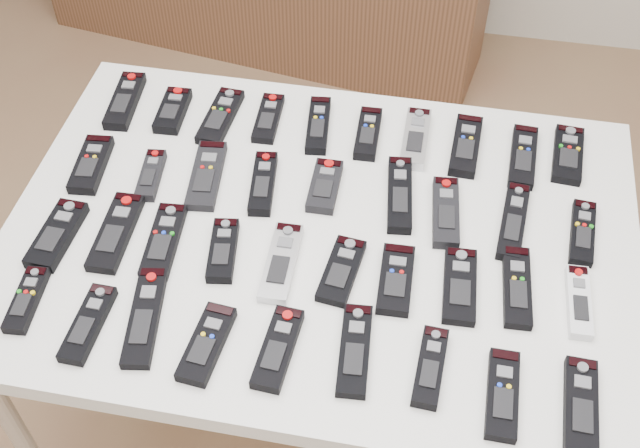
% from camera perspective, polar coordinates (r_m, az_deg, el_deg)
% --- Properties ---
extents(table, '(1.25, 0.88, 0.78)m').
position_cam_1_polar(table, '(1.63, -0.00, -1.81)').
color(table, white).
rests_on(table, ground).
extents(remote_0, '(0.07, 0.19, 0.02)m').
position_cam_1_polar(remote_0, '(1.91, -13.70, 8.51)').
color(remote_0, black).
rests_on(remote_0, table).
extents(remote_1, '(0.06, 0.14, 0.02)m').
position_cam_1_polar(remote_1, '(1.86, -10.43, 7.93)').
color(remote_1, black).
rests_on(remote_1, table).
extents(remote_2, '(0.07, 0.18, 0.02)m').
position_cam_1_polar(remote_2, '(1.83, -7.10, 7.59)').
color(remote_2, black).
rests_on(remote_2, table).
extents(remote_3, '(0.06, 0.16, 0.02)m').
position_cam_1_polar(remote_3, '(1.82, -3.70, 7.51)').
color(remote_3, black).
rests_on(remote_3, table).
extents(remote_4, '(0.06, 0.18, 0.02)m').
position_cam_1_polar(remote_4, '(1.80, -0.13, 7.04)').
color(remote_4, black).
rests_on(remote_4, table).
extents(remote_5, '(0.05, 0.16, 0.02)m').
position_cam_1_polar(remote_5, '(1.78, 3.43, 6.44)').
color(remote_5, black).
rests_on(remote_5, table).
extents(remote_6, '(0.05, 0.18, 0.02)m').
position_cam_1_polar(remote_6, '(1.78, 6.81, 6.06)').
color(remote_6, '#B7B7BC').
rests_on(remote_6, table).
extents(remote_7, '(0.06, 0.18, 0.02)m').
position_cam_1_polar(remote_7, '(1.77, 10.32, 5.50)').
color(remote_7, black).
rests_on(remote_7, table).
extents(remote_8, '(0.06, 0.18, 0.02)m').
position_cam_1_polar(remote_8, '(1.78, 14.24, 4.67)').
color(remote_8, black).
rests_on(remote_8, table).
extents(remote_9, '(0.07, 0.17, 0.02)m').
position_cam_1_polar(remote_9, '(1.81, 17.22, 4.73)').
color(remote_9, black).
rests_on(remote_9, table).
extents(remote_10, '(0.07, 0.17, 0.02)m').
position_cam_1_polar(remote_10, '(1.77, -15.96, 4.09)').
color(remote_10, black).
rests_on(remote_10, table).
extents(remote_11, '(0.06, 0.14, 0.02)m').
position_cam_1_polar(remote_11, '(1.72, -11.93, 3.42)').
color(remote_11, black).
rests_on(remote_11, table).
extents(remote_12, '(0.08, 0.20, 0.02)m').
position_cam_1_polar(remote_12, '(1.70, -8.08, 3.45)').
color(remote_12, black).
rests_on(remote_12, table).
extents(remote_13, '(0.07, 0.17, 0.02)m').
position_cam_1_polar(remote_13, '(1.67, -4.07, 2.90)').
color(remote_13, black).
rests_on(remote_13, table).
extents(remote_14, '(0.06, 0.14, 0.02)m').
position_cam_1_polar(remote_14, '(1.66, 0.34, 2.71)').
color(remote_14, black).
rests_on(remote_14, table).
extents(remote_15, '(0.07, 0.20, 0.02)m').
position_cam_1_polar(remote_15, '(1.65, 5.69, 2.10)').
color(remote_15, black).
rests_on(remote_15, table).
extents(remote_16, '(0.07, 0.18, 0.02)m').
position_cam_1_polar(remote_16, '(1.63, 8.93, 0.83)').
color(remote_16, black).
rests_on(remote_16, table).
extents(remote_17, '(0.06, 0.20, 0.02)m').
position_cam_1_polar(remote_17, '(1.64, 13.59, 0.18)').
color(remote_17, black).
rests_on(remote_17, table).
extents(remote_18, '(0.06, 0.16, 0.02)m').
position_cam_1_polar(remote_18, '(1.66, 18.17, -0.58)').
color(remote_18, black).
rests_on(remote_18, table).
extents(remote_19, '(0.07, 0.17, 0.02)m').
position_cam_1_polar(remote_19, '(1.65, -18.20, -0.73)').
color(remote_19, black).
rests_on(remote_19, table).
extents(remote_20, '(0.07, 0.20, 0.02)m').
position_cam_1_polar(remote_20, '(1.62, -14.31, -0.57)').
color(remote_20, black).
rests_on(remote_20, table).
extents(remote_21, '(0.07, 0.19, 0.02)m').
position_cam_1_polar(remote_21, '(1.59, -11.06, -1.18)').
color(remote_21, black).
rests_on(remote_21, table).
extents(remote_22, '(0.07, 0.15, 0.02)m').
position_cam_1_polar(remote_22, '(1.55, -6.92, -1.87)').
color(remote_22, black).
rests_on(remote_22, table).
extents(remote_23, '(0.06, 0.19, 0.02)m').
position_cam_1_polar(remote_23, '(1.53, -2.78, -2.75)').
color(remote_23, '#B7B7BC').
rests_on(remote_23, table).
extents(remote_24, '(0.08, 0.16, 0.02)m').
position_cam_1_polar(remote_24, '(1.51, 1.53, -3.34)').
color(remote_24, black).
rests_on(remote_24, table).
extents(remote_25, '(0.07, 0.16, 0.02)m').
position_cam_1_polar(remote_25, '(1.51, 5.41, -3.95)').
color(remote_25, black).
rests_on(remote_25, table).
extents(remote_26, '(0.07, 0.17, 0.02)m').
position_cam_1_polar(remote_26, '(1.51, 9.91, -4.36)').
color(remote_26, black).
rests_on(remote_26, table).
extents(remote_27, '(0.06, 0.18, 0.02)m').
position_cam_1_polar(remote_27, '(1.53, 13.83, -4.37)').
color(remote_27, black).
rests_on(remote_27, table).
extents(remote_28, '(0.05, 0.16, 0.02)m').
position_cam_1_polar(remote_28, '(1.54, 17.92, -5.29)').
color(remote_28, silver).
rests_on(remote_28, table).
extents(remote_29, '(0.05, 0.14, 0.02)m').
position_cam_1_polar(remote_29, '(1.57, -20.14, -5.07)').
color(remote_29, black).
rests_on(remote_29, table).
extents(remote_30, '(0.05, 0.16, 0.02)m').
position_cam_1_polar(remote_30, '(1.50, -16.16, -6.83)').
color(remote_30, black).
rests_on(remote_30, table).
extents(remote_31, '(0.08, 0.22, 0.02)m').
position_cam_1_polar(remote_31, '(1.48, -12.34, -6.45)').
color(remote_31, black).
rests_on(remote_31, table).
extents(remote_32, '(0.07, 0.16, 0.02)m').
position_cam_1_polar(remote_32, '(1.43, -8.06, -8.43)').
color(remote_32, black).
rests_on(remote_32, table).
extents(remote_33, '(0.06, 0.17, 0.02)m').
position_cam_1_polar(remote_33, '(1.41, -3.02, -8.83)').
color(remote_33, black).
rests_on(remote_33, table).
extents(remote_34, '(0.07, 0.19, 0.02)m').
position_cam_1_polar(remote_34, '(1.41, 2.48, -8.95)').
color(remote_34, black).
rests_on(remote_34, table).
extents(remote_35, '(0.05, 0.16, 0.02)m').
position_cam_1_polar(remote_35, '(1.40, 7.84, -10.04)').
color(remote_35, black).
rests_on(remote_35, table).
extents(remote_36, '(0.05, 0.17, 0.02)m').
position_cam_1_polar(remote_36, '(1.40, 12.85, -11.74)').
color(remote_36, black).
rests_on(remote_36, table).
extents(remote_37, '(0.06, 0.18, 0.02)m').
position_cam_1_polar(remote_37, '(1.42, 18.06, -12.22)').
color(remote_37, black).
rests_on(remote_37, table).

